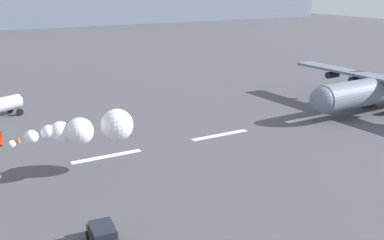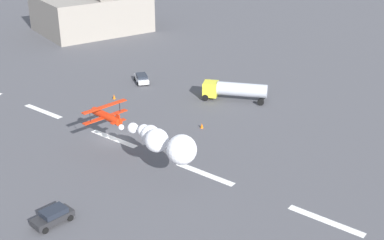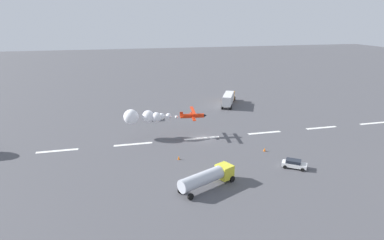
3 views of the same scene
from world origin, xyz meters
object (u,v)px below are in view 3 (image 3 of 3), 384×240
object	(u,v)px
semi_truck_orange	(229,98)
fuel_tanker_truck	(207,177)
stunt_biplane_red	(147,117)
traffic_cone_far	(179,158)
followme_car_yellow	(152,116)
traffic_cone_near	(265,149)
airport_staff_sedan	(294,164)

from	to	relation	value
semi_truck_orange	fuel_tanker_truck	world-z (taller)	semi_truck_orange
stunt_biplane_red	traffic_cone_far	size ratio (longest dim) A/B	24.32
stunt_biplane_red	followme_car_yellow	bearing A→B (deg)	-101.21
followme_car_yellow	stunt_biplane_red	bearing A→B (deg)	78.79
fuel_tanker_truck	traffic_cone_far	distance (m)	11.62
traffic_cone_near	traffic_cone_far	world-z (taller)	same
semi_truck_orange	airport_staff_sedan	xyz separation A→B (m)	(3.60, 43.77, -1.30)
followme_car_yellow	traffic_cone_far	xyz separation A→B (m)	(-1.73, 26.64, -0.44)
traffic_cone_near	fuel_tanker_truck	bearing A→B (deg)	36.35
traffic_cone_near	airport_staff_sedan	bearing A→B (deg)	101.69
semi_truck_orange	traffic_cone_near	bearing A→B (deg)	81.56
stunt_biplane_red	followme_car_yellow	size ratio (longest dim) A/B	4.35
airport_staff_sedan	traffic_cone_far	world-z (taller)	airport_staff_sedan
followme_car_yellow	semi_truck_orange	bearing A→B (deg)	-160.18
traffic_cone_far	semi_truck_orange	bearing A→B (deg)	-122.62
stunt_biplane_red	followme_car_yellow	xyz separation A→B (m)	(-2.61, -13.17, -3.92)
traffic_cone_far	airport_staff_sedan	bearing A→B (deg)	156.42
semi_truck_orange	traffic_cone_far	xyz separation A→B (m)	(22.69, 35.44, -1.73)
stunt_biplane_red	semi_truck_orange	bearing A→B (deg)	-140.89
stunt_biplane_red	traffic_cone_near	bearing A→B (deg)	147.87
semi_truck_orange	traffic_cone_far	world-z (taller)	semi_truck_orange
stunt_biplane_red	airport_staff_sedan	world-z (taller)	stunt_biplane_red
stunt_biplane_red	traffic_cone_far	distance (m)	14.81
fuel_tanker_truck	traffic_cone_far	xyz separation A→B (m)	(2.28, -11.32, -1.38)
followme_car_yellow	traffic_cone_near	size ratio (longest dim) A/B	5.59
followme_car_yellow	traffic_cone_far	bearing A→B (deg)	93.72
followme_car_yellow	traffic_cone_near	world-z (taller)	followme_car_yellow
traffic_cone_near	traffic_cone_far	bearing A→B (deg)	-0.61
fuel_tanker_truck	followme_car_yellow	bearing A→B (deg)	-83.97
fuel_tanker_truck	followme_car_yellow	xyz separation A→B (m)	(4.01, -37.96, -0.94)
stunt_biplane_red	traffic_cone_near	size ratio (longest dim) A/B	24.32
airport_staff_sedan	traffic_cone_near	xyz separation A→B (m)	(1.69, -8.15, -0.44)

